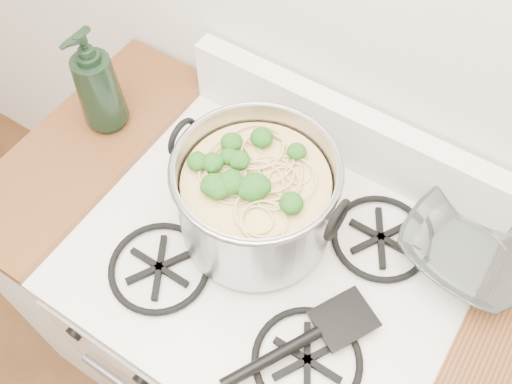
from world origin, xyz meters
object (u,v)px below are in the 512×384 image
stock_pot (256,198)px  glass_bowl (468,251)px  spatula (344,317)px  bottle (96,81)px  gas_range (267,333)px

stock_pot → glass_bowl: bearing=23.7°
spatula → bottle: bearing=-162.6°
gas_range → stock_pot: stock_pot is taller
gas_range → bottle: (-0.50, 0.08, 0.62)m
gas_range → bottle: bottle is taller
glass_bowl → stock_pot: bearing=-156.3°
gas_range → glass_bowl: (0.33, 0.21, 0.50)m
bottle → gas_range: bearing=-5.5°
glass_bowl → bottle: 0.84m
gas_range → glass_bowl: size_ratio=8.93×
spatula → bottle: 0.71m
bottle → stock_pot: bearing=-2.1°
spatula → stock_pot: bearing=-170.3°
gas_range → spatula: (0.19, -0.05, 0.50)m
spatula → bottle: size_ratio=1.17×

